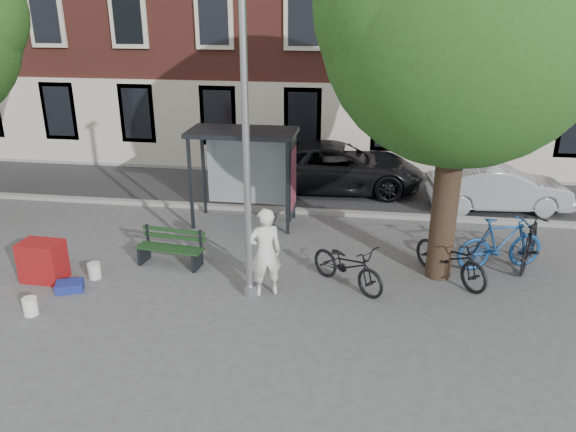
# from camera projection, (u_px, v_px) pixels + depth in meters

# --- Properties ---
(ground) EXTENTS (90.00, 90.00, 0.00)m
(ground) POSITION_uv_depth(u_px,v_px,m) (250.00, 295.00, 11.82)
(ground) COLOR #4C4C4F
(ground) RESTS_ON ground
(road) EXTENTS (40.00, 4.00, 0.01)m
(road) POSITION_uv_depth(u_px,v_px,m) (295.00, 191.00, 18.28)
(road) COLOR #28282B
(road) RESTS_ON ground
(curb_near) EXTENTS (40.00, 0.25, 0.12)m
(curb_near) POSITION_uv_depth(u_px,v_px,m) (286.00, 210.00, 16.42)
(curb_near) COLOR gray
(curb_near) RESTS_ON ground
(curb_far) EXTENTS (40.00, 0.25, 0.12)m
(curb_far) POSITION_uv_depth(u_px,v_px,m) (302.00, 172.00, 20.11)
(curb_far) COLOR gray
(curb_far) RESTS_ON ground
(lamppost) EXTENTS (0.28, 0.35, 6.11)m
(lamppost) POSITION_uv_depth(u_px,v_px,m) (247.00, 168.00, 10.82)
(lamppost) COLOR #9EA0A3
(lamppost) RESTS_ON ground
(tree_right) EXTENTS (5.76, 5.60, 8.20)m
(tree_right) POSITION_uv_depth(u_px,v_px,m) (467.00, 11.00, 10.54)
(tree_right) COLOR black
(tree_right) RESTS_ON ground
(bus_shelter) EXTENTS (2.85, 1.45, 2.62)m
(bus_shelter) POSITION_uv_depth(u_px,v_px,m) (258.00, 156.00, 15.01)
(bus_shelter) COLOR #1E2328
(bus_shelter) RESTS_ON ground
(painter) EXTENTS (0.83, 0.71, 1.92)m
(painter) POSITION_uv_depth(u_px,v_px,m) (265.00, 252.00, 11.53)
(painter) COLOR silver
(painter) RESTS_ON ground
(bench) EXTENTS (1.64, 0.72, 0.82)m
(bench) POSITION_uv_depth(u_px,v_px,m) (171.00, 249.00, 13.07)
(bench) COLOR #1E2328
(bench) RESTS_ON ground
(bike_a) EXTENTS (1.95, 1.77, 1.03)m
(bike_a) POSITION_uv_depth(u_px,v_px,m) (348.00, 265.00, 11.98)
(bike_a) COLOR black
(bike_a) RESTS_ON ground
(bike_b) EXTENTS (2.17, 1.24, 1.25)m
(bike_b) POSITION_uv_depth(u_px,v_px,m) (501.00, 243.00, 12.78)
(bike_b) COLOR navy
(bike_b) RESTS_ON ground
(bike_c) EXTENTS (1.88, 2.09, 1.10)m
(bike_c) POSITION_uv_depth(u_px,v_px,m) (451.00, 257.00, 12.28)
(bike_c) COLOR black
(bike_c) RESTS_ON ground
(bike_d) EXTENTS (1.22, 1.94, 1.13)m
(bike_d) POSITION_uv_depth(u_px,v_px,m) (530.00, 244.00, 12.92)
(bike_d) COLOR black
(bike_d) RESTS_ON ground
(car_dark) EXTENTS (5.70, 2.94, 1.54)m
(car_dark) POSITION_uv_depth(u_px,v_px,m) (337.00, 167.00, 18.15)
(car_dark) COLOR black
(car_dark) RESTS_ON ground
(car_silver) EXTENTS (4.17, 1.83, 1.33)m
(car_silver) POSITION_uv_depth(u_px,v_px,m) (498.00, 188.00, 16.43)
(car_silver) COLOR #A3A6AA
(car_silver) RESTS_ON ground
(red_stand) EXTENTS (0.93, 0.64, 0.90)m
(red_stand) POSITION_uv_depth(u_px,v_px,m) (43.00, 261.00, 12.32)
(red_stand) COLOR maroon
(red_stand) RESTS_ON ground
(blue_crate) EXTENTS (0.66, 0.58, 0.20)m
(blue_crate) POSITION_uv_depth(u_px,v_px,m) (70.00, 286.00, 11.96)
(blue_crate) COLOR navy
(blue_crate) RESTS_ON ground
(bucket_a) EXTENTS (0.35, 0.35, 0.36)m
(bucket_a) POSITION_uv_depth(u_px,v_px,m) (30.00, 306.00, 11.02)
(bucket_a) COLOR white
(bucket_a) RESTS_ON ground
(bucket_b) EXTENTS (0.32, 0.32, 0.36)m
(bucket_b) POSITION_uv_depth(u_px,v_px,m) (94.00, 271.00, 12.48)
(bucket_b) COLOR silver
(bucket_b) RESTS_ON ground
(notice_sign) EXTENTS (0.31, 0.12, 1.83)m
(notice_sign) POSITION_uv_depth(u_px,v_px,m) (442.00, 213.00, 12.68)
(notice_sign) COLOR #9EA0A3
(notice_sign) RESTS_ON ground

